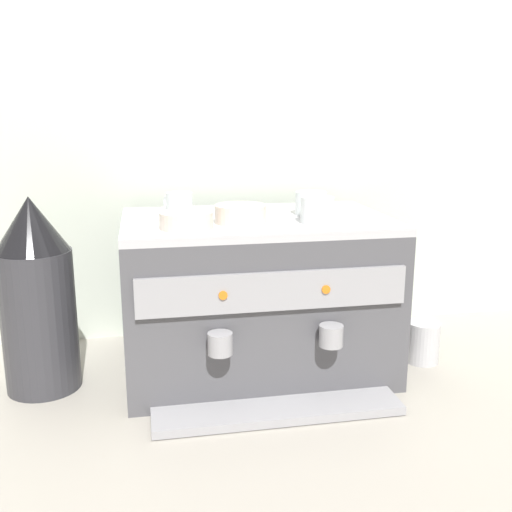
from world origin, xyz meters
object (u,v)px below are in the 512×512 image
Objects in this scene: espresso_machine at (256,296)px; ceramic_cup_0 at (179,205)px; milk_pitcher at (423,342)px; coffee_grinder at (37,296)px; ceramic_bowl_1 at (186,221)px; ceramic_cup_2 at (316,210)px; ceramic_cup_1 at (311,203)px; ceramic_bowl_0 at (240,214)px.

ceramic_cup_0 reaches higher than espresso_machine.
espresso_machine is 0.49m from milk_pitcher.
coffee_grinder reaches higher than espresso_machine.
ceramic_bowl_1 is (-0.19, -0.11, 0.23)m from espresso_machine.
ceramic_cup_2 is at bearing -170.48° from milk_pitcher.
ceramic_cup_0 is at bearing 176.43° from ceramic_cup_1.
ceramic_cup_1 is at bearing 6.80° from espresso_machine.
ceramic_bowl_0 reaches higher than ceramic_bowl_1.
ceramic_cup_2 reaches higher than ceramic_bowl_0.
espresso_machine is at bearing 50.79° from ceramic_bowl_0.
ceramic_cup_0 is 0.76× the size of ceramic_bowl_1.
ceramic_bowl_1 is 0.26× the size of coffee_grinder.
ceramic_bowl_1 is (-0.34, -0.12, -0.01)m from ceramic_cup_1.
ceramic_cup_1 is 0.89× the size of milk_pitcher.
espresso_machine is at bearing -173.20° from ceramic_cup_1.
ceramic_cup_2 is at bearing -100.20° from ceramic_cup_1.
espresso_machine is at bearing 29.81° from ceramic_bowl_1.
ceramic_cup_0 reaches higher than milk_pitcher.
coffee_grinder reaches higher than ceramic_cup_1.
ceramic_bowl_0 is at bearing -158.12° from ceramic_cup_1.
ceramic_cup_2 is 0.93× the size of ceramic_bowl_0.
coffee_grinder is (-0.36, 0.10, -0.19)m from ceramic_bowl_1.
ceramic_bowl_1 is at bearing -150.19° from espresso_machine.
ceramic_bowl_1 is 1.08× the size of milk_pitcher.
milk_pitcher is (0.33, 0.06, -0.39)m from ceramic_cup_2.
ceramic_cup_1 is 0.50m from milk_pitcher.
ceramic_cup_0 is 0.19× the size of coffee_grinder.
espresso_machine is at bearing -11.47° from ceramic_cup_0.
ceramic_cup_0 is 0.35m from ceramic_cup_1.
ceramic_cup_1 reaches higher than ceramic_bowl_0.
ceramic_cup_0 is at bearing 144.28° from ceramic_bowl_0.
ceramic_bowl_1 is at bearing -162.10° from ceramic_bowl_0.
ceramic_cup_1 is at bearing 79.80° from ceramic_cup_2.
ceramic_cup_0 and ceramic_cup_2 have the same top height.
milk_pitcher is (0.66, -0.08, -0.39)m from ceramic_cup_0.
ceramic_bowl_1 is at bearing -159.68° from ceramic_cup_1.
ceramic_cup_0 is 0.81× the size of ceramic_cup_2.
ceramic_cup_2 is 0.94× the size of ceramic_bowl_1.
coffee_grinder is (-0.50, 0.05, -0.20)m from ceramic_bowl_0.
ceramic_bowl_0 is at bearing -177.80° from milk_pitcher.
ceramic_cup_0 reaches higher than ceramic_cup_1.
coffee_grinder reaches higher than ceramic_bowl_1.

